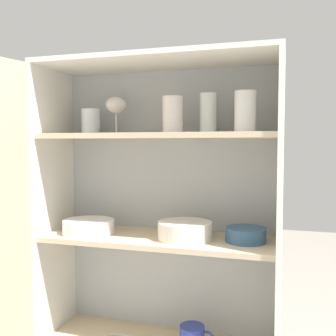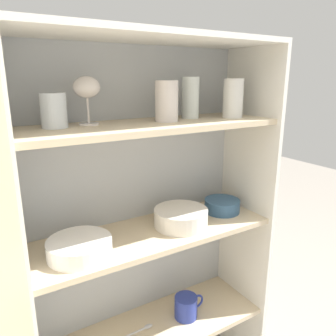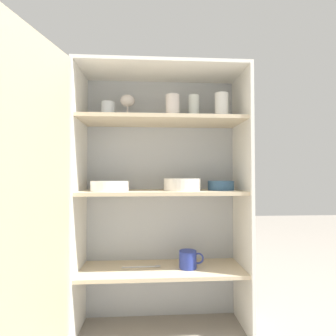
% 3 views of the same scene
% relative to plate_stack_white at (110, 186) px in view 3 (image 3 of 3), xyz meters
% --- Properties ---
extents(cupboard_back_panel, '(0.93, 0.02, 1.42)m').
position_rel_plate_stack_white_xyz_m(cupboard_back_panel, '(0.28, 0.18, -0.08)').
color(cupboard_back_panel, '#B2B7BC').
rests_on(cupboard_back_panel, ground_plane).
extents(cupboard_side_left, '(0.02, 0.33, 1.42)m').
position_rel_plate_stack_white_xyz_m(cupboard_side_left, '(-0.17, 0.03, -0.08)').
color(cupboard_side_left, white).
rests_on(cupboard_side_left, ground_plane).
extents(cupboard_side_right, '(0.02, 0.33, 1.42)m').
position_rel_plate_stack_white_xyz_m(cupboard_side_right, '(0.74, 0.03, -0.08)').
color(cupboard_side_right, white).
rests_on(cupboard_side_right, ground_plane).
extents(cupboard_top_panel, '(0.93, 0.33, 0.02)m').
position_rel_plate_stack_white_xyz_m(cupboard_top_panel, '(0.28, 0.03, 0.64)').
color(cupboard_top_panel, white).
rests_on(cupboard_top_panel, cupboard_side_left).
extents(shelf_board_lower, '(0.89, 0.29, 0.02)m').
position_rel_plate_stack_white_xyz_m(shelf_board_lower, '(0.28, 0.03, -0.46)').
color(shelf_board_lower, beige).
extents(shelf_board_middle, '(0.89, 0.29, 0.02)m').
position_rel_plate_stack_white_xyz_m(shelf_board_middle, '(0.28, 0.03, -0.04)').
color(shelf_board_middle, beige).
extents(shelf_board_upper, '(0.89, 0.29, 0.02)m').
position_rel_plate_stack_white_xyz_m(shelf_board_upper, '(0.28, 0.03, 0.36)').
color(shelf_board_upper, beige).
extents(cupboard_door, '(0.13, 0.45, 1.42)m').
position_rel_plate_stack_white_xyz_m(cupboard_door, '(-0.24, -0.36, -0.08)').
color(cupboard_door, tan).
rests_on(cupboard_door, ground_plane).
extents(tumbler_glass_0, '(0.08, 0.08, 0.10)m').
position_rel_plate_stack_white_xyz_m(tumbler_glass_0, '(-0.02, 0.08, 0.42)').
color(tumbler_glass_0, white).
rests_on(tumbler_glass_0, shelf_board_upper).
extents(tumbler_glass_1, '(0.08, 0.08, 0.14)m').
position_rel_plate_stack_white_xyz_m(tumbler_glass_1, '(0.61, 0.00, 0.44)').
color(tumbler_glass_1, white).
rests_on(tumbler_glass_1, shelf_board_upper).
extents(tumbler_glass_2, '(0.08, 0.08, 0.14)m').
position_rel_plate_stack_white_xyz_m(tumbler_glass_2, '(0.34, 0.03, 0.44)').
color(tumbler_glass_2, silver).
rests_on(tumbler_glass_2, shelf_board_upper).
extents(tumbler_glass_3, '(0.06, 0.06, 0.15)m').
position_rel_plate_stack_white_xyz_m(tumbler_glass_3, '(0.47, 0.07, 0.45)').
color(tumbler_glass_3, white).
rests_on(tumbler_glass_3, shelf_board_upper).
extents(wine_glass_0, '(0.09, 0.09, 0.15)m').
position_rel_plate_stack_white_xyz_m(wine_glass_0, '(0.08, 0.09, 0.48)').
color(wine_glass_0, silver).
rests_on(wine_glass_0, shelf_board_upper).
extents(plate_stack_white, '(0.20, 0.20, 0.05)m').
position_rel_plate_stack_white_xyz_m(plate_stack_white, '(0.00, 0.00, 0.00)').
color(plate_stack_white, white).
rests_on(plate_stack_white, shelf_board_middle).
extents(mixing_bowl_large, '(0.20, 0.20, 0.07)m').
position_rel_plate_stack_white_xyz_m(mixing_bowl_large, '(0.39, 0.02, 0.01)').
color(mixing_bowl_large, silver).
rests_on(mixing_bowl_large, shelf_board_middle).
extents(serving_bowl_small, '(0.15, 0.15, 0.05)m').
position_rel_plate_stack_white_xyz_m(serving_bowl_small, '(0.62, 0.04, 0.00)').
color(serving_bowl_small, '#33567A').
rests_on(serving_bowl_small, shelf_board_middle).
extents(coffee_mug_primary, '(0.14, 0.10, 0.09)m').
position_rel_plate_stack_white_xyz_m(coffee_mug_primary, '(0.43, 0.02, -0.41)').
color(coffee_mug_primary, '#283893').
rests_on(coffee_mug_primary, shelf_board_lower).
extents(serving_spoon, '(0.21, 0.02, 0.01)m').
position_rel_plate_stack_white_xyz_m(serving_spoon, '(0.19, 0.04, -0.45)').
color(serving_spoon, silver).
rests_on(serving_spoon, shelf_board_lower).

